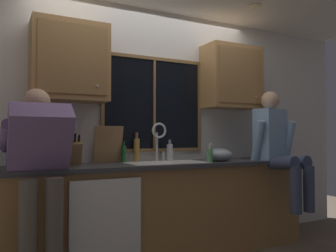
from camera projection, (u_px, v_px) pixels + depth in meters
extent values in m
cube|color=silver|center=(145.00, 127.00, 3.70)|extent=(5.62, 0.12, 2.55)
cylinder|color=#FFEAB2|center=(254.00, 6.00, 3.59)|extent=(0.14, 0.14, 0.01)
cube|color=black|center=(154.00, 104.00, 3.68)|extent=(1.10, 0.02, 0.95)
cube|color=brown|center=(154.00, 59.00, 3.69)|extent=(1.17, 0.02, 0.04)
cube|color=brown|center=(154.00, 150.00, 3.66)|extent=(1.17, 0.02, 0.04)
cube|color=brown|center=(103.00, 102.00, 3.41)|extent=(0.04, 0.02, 0.95)
cube|color=brown|center=(199.00, 106.00, 3.93)|extent=(0.03, 0.02, 0.95)
cube|color=brown|center=(154.00, 104.00, 3.67)|extent=(0.02, 0.02, 0.95)
cube|color=olive|center=(159.00, 212.00, 3.36)|extent=(3.22, 0.58, 0.88)
cube|color=#38383D|center=(159.00, 165.00, 3.36)|extent=(3.28, 0.62, 0.04)
cube|color=white|center=(106.00, 225.00, 2.79)|extent=(0.60, 0.02, 0.74)
cube|color=#A87A47|center=(70.00, 62.00, 3.13)|extent=(0.68, 0.33, 0.72)
cube|color=olive|center=(74.00, 58.00, 2.98)|extent=(0.60, 0.01, 0.62)
sphere|color=#B2B2B7|center=(97.00, 86.00, 3.06)|extent=(0.02, 0.02, 0.02)
cube|color=#A87A47|center=(232.00, 78.00, 3.97)|extent=(0.68, 0.33, 0.72)
cube|color=olive|center=(241.00, 75.00, 3.82)|extent=(0.60, 0.01, 0.62)
sphere|color=#B2B2B7|center=(256.00, 97.00, 3.89)|extent=(0.02, 0.02, 0.02)
cube|color=silver|center=(166.00, 163.00, 3.40)|extent=(0.80, 0.46, 0.02)
cube|color=beige|center=(148.00, 175.00, 3.31)|extent=(0.36, 0.42, 0.20)
cube|color=beige|center=(184.00, 172.00, 3.49)|extent=(0.36, 0.42, 0.20)
cube|color=silver|center=(166.00, 173.00, 3.40)|extent=(0.04, 0.42, 0.20)
cylinder|color=silver|center=(157.00, 147.00, 3.60)|extent=(0.03, 0.03, 0.30)
torus|color=silver|center=(159.00, 130.00, 3.55)|extent=(0.16, 0.02, 0.16)
cylinder|color=silver|center=(163.00, 156.00, 3.64)|extent=(0.03, 0.03, 0.09)
cylinder|color=#595147|center=(28.00, 242.00, 2.38)|extent=(0.13, 0.13, 0.88)
cylinder|color=#595147|center=(54.00, 239.00, 2.46)|extent=(0.13, 0.13, 0.88)
cube|color=slate|center=(39.00, 143.00, 2.58)|extent=(0.44, 0.49, 0.61)
sphere|color=tan|center=(37.00, 102.00, 2.77)|extent=(0.21, 0.21, 0.21)
cylinder|color=slate|center=(7.00, 137.00, 2.64)|extent=(0.09, 0.52, 0.26)
cylinder|color=slate|center=(65.00, 137.00, 2.84)|extent=(0.09, 0.52, 0.26)
cylinder|color=#384260|center=(279.00, 163.00, 3.57)|extent=(0.14, 0.43, 0.16)
cylinder|color=#384260|center=(292.00, 162.00, 3.65)|extent=(0.14, 0.43, 0.16)
cylinder|color=#384260|center=(296.00, 190.00, 3.36)|extent=(0.11, 0.11, 0.46)
cylinder|color=#384260|center=(309.00, 189.00, 3.45)|extent=(0.11, 0.11, 0.46)
cube|color=#8CB2DB|center=(270.00, 134.00, 3.81)|extent=(0.44, 0.30, 0.56)
sphere|color=tan|center=(270.00, 100.00, 3.82)|extent=(0.20, 0.20, 0.20)
cylinder|color=#8CB2DB|center=(258.00, 142.00, 3.66)|extent=(0.08, 0.20, 0.47)
cylinder|color=#8CB2DB|center=(289.00, 142.00, 3.87)|extent=(0.08, 0.20, 0.47)
cube|color=olive|center=(74.00, 153.00, 3.09)|extent=(0.12, 0.18, 0.25)
cylinder|color=black|center=(71.00, 137.00, 3.03)|extent=(0.02, 0.05, 0.09)
cylinder|color=black|center=(75.00, 137.00, 3.04)|extent=(0.02, 0.04, 0.08)
cylinder|color=black|center=(79.00, 138.00, 3.06)|extent=(0.02, 0.04, 0.06)
cube|color=#997047|center=(108.00, 145.00, 3.35)|extent=(0.28, 0.10, 0.36)
ellipsoid|color=#8C99A8|center=(219.00, 155.00, 3.58)|extent=(0.28, 0.28, 0.14)
cylinder|color=#59A566|center=(210.00, 155.00, 3.42)|extent=(0.06, 0.06, 0.13)
cylinder|color=silver|center=(210.00, 147.00, 3.43)|extent=(0.02, 0.02, 0.04)
cylinder|color=silver|center=(211.00, 144.00, 3.41)|extent=(0.01, 0.04, 0.01)
cylinder|color=#1E592D|center=(124.00, 154.00, 3.41)|extent=(0.05, 0.05, 0.16)
cylinder|color=#184724|center=(124.00, 144.00, 3.41)|extent=(0.02, 0.02, 0.04)
cylinder|color=black|center=(124.00, 141.00, 3.41)|extent=(0.03, 0.03, 0.01)
cylinder|color=olive|center=(137.00, 150.00, 3.50)|extent=(0.06, 0.06, 0.24)
cylinder|color=brown|center=(137.00, 136.00, 3.51)|extent=(0.03, 0.03, 0.06)
cylinder|color=black|center=(137.00, 132.00, 3.51)|extent=(0.03, 0.03, 0.01)
cylinder|color=#B7B7BC|center=(170.00, 152.00, 3.61)|extent=(0.06, 0.06, 0.18)
cylinder|color=#929296|center=(170.00, 142.00, 3.62)|extent=(0.03, 0.03, 0.04)
cylinder|color=black|center=(170.00, 139.00, 3.62)|extent=(0.03, 0.03, 0.01)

